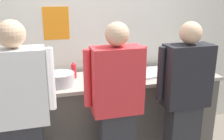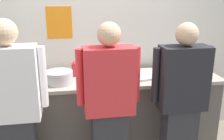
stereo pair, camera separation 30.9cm
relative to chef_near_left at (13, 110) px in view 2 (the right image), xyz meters
The scene contains 15 objects.
wall_back 1.53m from the chef_near_left, 51.57° to the left, with size 4.44×0.11×2.92m.
prep_counter 1.19m from the chef_near_left, 36.41° to the left, with size 2.83×0.67×0.94m.
chef_near_left is the anchor object (origin of this frame).
chef_center 0.87m from the chef_near_left, ahead, with size 0.61×0.24×1.67m.
chef_far_right 1.60m from the chef_near_left, ahead, with size 0.61×0.24×1.66m.
plate_stack_front 1.10m from the chef_near_left, 40.86° to the left, with size 0.22×0.22×0.05m.
mixing_bowl_steel 0.70m from the chef_near_left, 55.40° to the left, with size 0.31×0.31×0.14m, color #B7BABF.
sheet_tray 1.63m from the chef_near_left, 23.62° to the left, with size 0.53×0.31×0.02m, color #B7BABF.
squeeze_bottle_secondary 0.63m from the chef_near_left, 95.37° to the left, with size 0.06×0.06×0.21m.
squeeze_bottle_spare 0.97m from the chef_near_left, 53.88° to the left, with size 0.06×0.06×0.20m.
ramekin_green_sauce 2.13m from the chef_near_left, 19.63° to the left, with size 0.10×0.10×0.05m.
ramekin_yellow_sauce 0.74m from the chef_near_left, 109.24° to the left, with size 0.10×0.10×0.04m.
ramekin_red_sauce 1.30m from the chef_near_left, 33.86° to the left, with size 0.09×0.09×0.04m.
deli_cup 1.30m from the chef_near_left, 26.15° to the left, with size 0.09×0.09×0.10m, color white.
chefs_knife 0.80m from the chef_near_left, 60.52° to the left, with size 0.28×0.03×0.02m.
Camera 2 is at (-0.37, -2.53, 1.93)m, focal length 41.64 mm.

